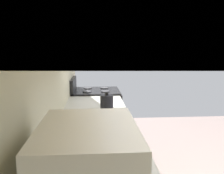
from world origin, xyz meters
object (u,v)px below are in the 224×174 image
Objects in this scene: oven_range at (96,124)px; kettle at (107,103)px; microwave at (89,162)px; bowl at (111,130)px.

oven_range reaches higher than kettle.
oven_range is 6.27× the size of kettle.
microwave is 0.72m from bowl.
kettle is (0.57, -0.00, 0.05)m from bowl.
oven_range is 8.25× the size of bowl.
microwave is at bearing 169.45° from bowl.
microwave is at bearing 179.00° from oven_range.
oven_range is 2.22× the size of microwave.
bowl is 0.76× the size of kettle.
bowl is at bearing -176.68° from oven_range.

